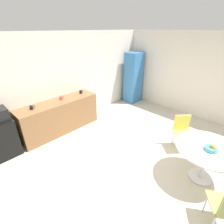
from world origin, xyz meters
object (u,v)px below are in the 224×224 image
Objects in this scene: mug_green at (32,107)px; mug_red at (81,92)px; mini_fridge at (3,138)px; locker_cabinet at (133,78)px; chair_yellow at (183,128)px; round_table at (207,153)px; fruit_bowl at (212,148)px; mug_white at (61,98)px.

mug_green and mug_red have the same top height.
locker_cabinet is at bearing -1.24° from mini_fridge.
locker_cabinet reaches higher than mug_green.
chair_yellow is 2.99m from mug_red.
locker_cabinet is at bearing -1.59° from mug_green.
mug_red is (-0.18, 3.57, 0.34)m from round_table.
round_table is 5.25× the size of fruit_bowl.
mug_white reaches higher than chair_yellow.
mug_white reaches higher than fruit_bowl.
chair_yellow is at bearing -119.45° from locker_cabinet.
chair_yellow reaches higher than round_table.
round_table is at bearing -87.05° from mug_red.
round_table is (2.44, -3.51, 0.17)m from mini_fridge.
mini_fridge is at bearing 123.82° from fruit_bowl.
round_table is 8.88× the size of mug_white.
mug_red is at bearing 1.32° from mini_fridge.
round_table is 3.91m from mug_green.
mug_green is (-3.85, 0.11, 0.01)m from locker_cabinet.
locker_cabinet is 4.06m from round_table.
mug_green is (-1.67, 3.52, 0.34)m from round_table.
mini_fridge is 6.87× the size of mug_white.
mug_green is at bearing 115.42° from round_table.
round_table is at bearing -64.58° from mug_green.
fruit_bowl is at bearing -87.90° from mug_red.
chair_yellow is 1.09m from fruit_bowl.
mug_white is at bearing 1.65° from mini_fridge.
mini_fridge is 0.91m from mug_green.
mug_white and mug_green have the same top height.
locker_cabinet is 3.03m from mug_white.
chair_yellow is 6.43× the size of mug_white.
mini_fridge is 1.07× the size of chair_yellow.
mug_white is at bearing 2.71° from mug_green.
locker_cabinet is at bearing 57.20° from fruit_bowl.
fruit_bowl is 3.62m from mug_red.
mini_fridge is 4.07× the size of fruit_bowl.
mug_green is at bearing 130.00° from chair_yellow.
mug_white is at bearing 177.23° from locker_cabinet.
locker_cabinet is at bearing 60.55° from chair_yellow.
locker_cabinet reaches higher than fruit_bowl.
mini_fridge is 4.28m from round_table.
mug_white is at bearing -179.50° from mug_red.
mug_green is 1.49m from mug_red.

